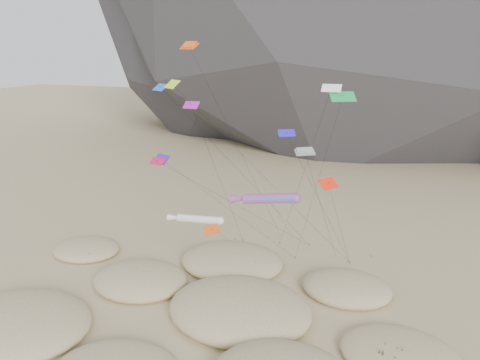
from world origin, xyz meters
name	(u,v)px	position (x,y,z in m)	size (l,w,h in m)	color
ground	(195,331)	(0.00, 0.00, 0.00)	(500.00, 500.00, 0.00)	#CCB789
dunes	(192,311)	(-1.42, 2.31, 0.75)	(53.33, 35.59, 4.03)	#CCB789
dune_grass	(207,313)	(0.34, 2.33, 0.85)	(44.46, 29.41, 1.43)	black
kite_stakes	(284,247)	(3.22, 23.28, 0.15)	(24.71, 5.17, 0.30)	#3F2D1E
rainbow_tube_kite	(267,199)	(4.60, 9.58, 11.99)	(8.02, 18.35, 12.89)	#FF1A2B
white_tube_kite	(196,219)	(-2.90, 7.01, 9.47)	(7.14, 14.96, 10.18)	silver
orange_parafoil	(191,48)	(-7.21, 15.53, 28.03)	(10.39, 13.05, 28.90)	#FF510D
multi_parafoil	(306,153)	(8.76, 9.61, 17.45)	(3.20, 14.49, 18.12)	#F8401A
delta_kites	(242,136)	(0.96, 11.52, 18.42)	(24.52, 21.72, 24.60)	#271AE3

